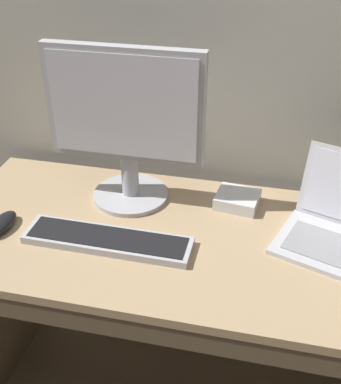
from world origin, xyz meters
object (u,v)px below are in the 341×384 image
(computer_mouse, at_px, (2,223))
(external_drive_box, at_px, (237,200))
(external_monitor, at_px, (126,122))
(wired_keyboard, at_px, (108,240))

(computer_mouse, xyz_separation_m, external_drive_box, (0.63, 0.26, 0.00))
(external_monitor, bearing_deg, computer_mouse, -144.06)
(external_monitor, relative_size, computer_mouse, 4.05)
(wired_keyboard, xyz_separation_m, computer_mouse, (-0.31, 0.00, 0.01))
(wired_keyboard, distance_m, computer_mouse, 0.31)
(external_monitor, bearing_deg, wired_keyboard, -88.74)
(wired_keyboard, bearing_deg, external_monitor, 91.26)
(external_monitor, distance_m, computer_mouse, 0.45)
(external_drive_box, bearing_deg, external_monitor, -173.01)
(external_monitor, relative_size, external_drive_box, 3.81)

